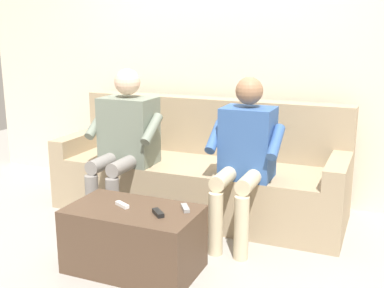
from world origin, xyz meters
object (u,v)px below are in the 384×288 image
Objects in this scene: coffee_table at (134,239)px; person_right_seated at (125,136)px; remote_gray at (185,208)px; couch at (200,174)px; remote_black at (158,213)px; remote_white at (122,205)px; person_left_seated at (245,150)px.

person_right_seated is at bearing -56.80° from coffee_table.
remote_gray is (-0.31, -0.11, 0.22)m from coffee_table.
person_right_seated is 1.06m from remote_gray.
remote_gray is (-0.31, 1.02, 0.11)m from couch.
remote_white is at bearing -144.37° from remote_black.
coffee_table is 0.70× the size of person_left_seated.
coffee_table is 0.29m from remote_black.
remote_gray is (-0.80, 0.65, -0.25)m from person_right_seated.
remote_gray is at bearing -161.02° from coffee_table.
person_right_seated reaches higher than coffee_table.
remote_white is 0.27m from remote_black.
person_left_seated is 0.86m from remote_black.
couch is 20.75× the size of remote_black.
couch is at bearing 143.05° from remote_black.
remote_gray is at bearing 94.07° from remote_black.
person_left_seated reaches higher than couch.
couch is 2.91× the size of coffee_table.
coffee_table is 0.39m from remote_gray.
person_right_seated is at bearing 37.02° from couch.
person_right_seated is 10.43× the size of remote_black.
coffee_table is (0.00, 1.12, -0.11)m from couch.
coffee_table is 1.00m from person_left_seated.
remote_black is (-0.19, 0.03, 0.22)m from coffee_table.
remote_black is at bearing -73.79° from remote_gray.
person_left_seated is 0.70m from remote_gray.
remote_white is 1.02× the size of remote_black.
coffee_table is at bearing -155.71° from remote_white.
remote_gray reaches higher than coffee_table.
couch is 1.07m from remote_gray.
person_left_seated reaches higher than coffee_table.
remote_black is at bearing 131.04° from person_right_seated.
coffee_table is 7.02× the size of remote_white.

